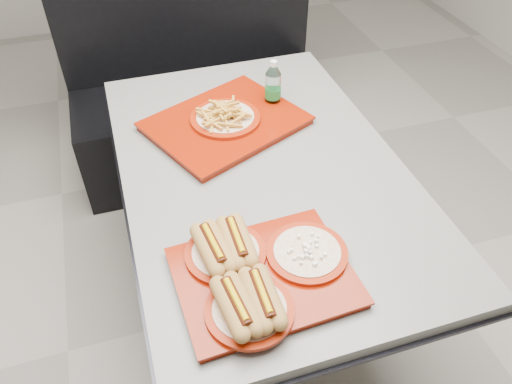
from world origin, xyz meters
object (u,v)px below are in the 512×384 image
object	(u,v)px
diner_table	(262,202)
tray_near	(257,273)
booth_bench	(198,91)
water_bottle	(273,88)
tray_far	(225,120)

from	to	relation	value
diner_table	tray_near	world-z (taller)	tray_near
booth_bench	tray_near	xyz separation A→B (m)	(-0.16, -1.54, 0.38)
booth_bench	tray_near	distance (m)	1.59
water_bottle	diner_table	bearing A→B (deg)	-114.28
tray_near	water_bottle	world-z (taller)	water_bottle
diner_table	tray_near	xyz separation A→B (m)	(-0.16, -0.44, 0.20)
tray_near	tray_far	world-z (taller)	tray_far
booth_bench	tray_near	world-z (taller)	booth_bench
tray_near	tray_far	bearing A→B (deg)	81.72
tray_near	water_bottle	size ratio (longest dim) A/B	2.46
diner_table	tray_near	distance (m)	0.51
diner_table	water_bottle	size ratio (longest dim) A/B	7.46
booth_bench	tray_near	size ratio (longest dim) A/B	2.88
diner_table	tray_far	distance (m)	0.32
water_bottle	tray_far	bearing A→B (deg)	-160.20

